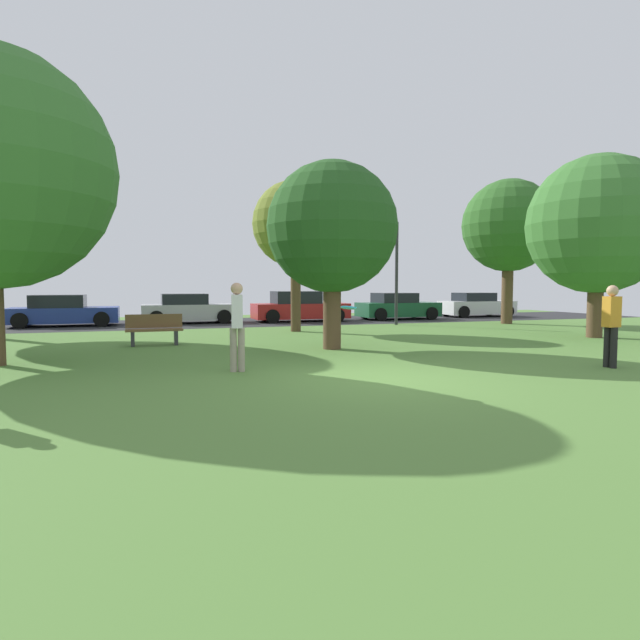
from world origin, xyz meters
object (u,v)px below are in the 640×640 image
(maple_tree_near, at_px, (509,226))
(person_bystander, at_px, (237,322))
(oak_tree_center, at_px, (332,228))
(oak_tree_right, at_px, (295,225))
(street_lamp_post, at_px, (397,274))
(maple_tree_far, at_px, (598,225))
(parked_car_silver, at_px, (188,309))
(parked_car_blue, at_px, (63,312))
(parked_car_green, at_px, (397,307))
(park_bench, at_px, (154,329))
(parked_car_white, at_px, (476,305))
(person_catcher, at_px, (611,322))
(parked_car_red, at_px, (299,308))
(frisbee_disc, at_px, (349,308))

(maple_tree_near, xyz_separation_m, person_bystander, (-13.93, -9.39, -3.39))
(oak_tree_center, bearing_deg, oak_tree_right, 83.99)
(maple_tree_near, bearing_deg, street_lamp_post, 168.63)
(maple_tree_far, relative_size, parked_car_silver, 1.44)
(parked_car_blue, bearing_deg, oak_tree_right, -33.11)
(parked_car_green, distance_m, park_bench, 14.72)
(maple_tree_near, relative_size, parked_car_white, 1.60)
(maple_tree_near, relative_size, street_lamp_post, 1.44)
(parked_car_silver, bearing_deg, maple_tree_far, -42.43)
(person_catcher, height_order, parked_car_white, person_catcher)
(parked_car_red, bearing_deg, parked_car_blue, 177.82)
(parked_car_blue, bearing_deg, person_bystander, -70.78)
(oak_tree_right, relative_size, oak_tree_center, 1.11)
(parked_car_blue, distance_m, parked_car_red, 10.42)
(person_bystander, xyz_separation_m, parked_car_silver, (0.24, 14.41, -0.38))
(oak_tree_center, bearing_deg, parked_car_white, 41.97)
(parked_car_white, xyz_separation_m, street_lamp_post, (-7.00, -4.03, 1.63))
(oak_tree_center, xyz_separation_m, parked_car_silver, (-2.89, 11.42, -2.66))
(oak_tree_right, xyz_separation_m, street_lamp_post, (5.14, 1.80, -1.76))
(person_bystander, height_order, parked_car_green, person_bystander)
(frisbee_disc, height_order, parked_car_silver, frisbee_disc)
(maple_tree_near, distance_m, parked_car_white, 6.60)
(parked_car_red, bearing_deg, person_catcher, -82.29)
(person_catcher, height_order, parked_car_blue, person_catcher)
(frisbee_disc, relative_size, parked_car_red, 0.08)
(oak_tree_right, distance_m, park_bench, 7.02)
(maple_tree_far, xyz_separation_m, oak_tree_right, (-8.83, 5.45, 0.27))
(parked_car_silver, bearing_deg, park_bench, -100.82)
(frisbee_disc, bearing_deg, maple_tree_near, 43.21)
(maple_tree_far, xyz_separation_m, frisbee_disc, (-11.05, -5.44, -2.37))
(parked_car_silver, relative_size, park_bench, 2.62)
(parked_car_blue, bearing_deg, park_bench, -68.25)
(parked_car_green, bearing_deg, person_catcher, -100.95)
(parked_car_green, height_order, parked_car_white, parked_car_green)
(person_catcher, distance_m, frisbee_disc, 6.10)
(frisbee_disc, bearing_deg, oak_tree_center, 72.84)
(park_bench, xyz_separation_m, street_lamp_post, (10.33, 4.93, 1.79))
(maple_tree_near, relative_size, oak_tree_center, 1.27)
(person_catcher, height_order, parked_car_green, person_catcher)
(oak_tree_right, height_order, maple_tree_near, maple_tree_near)
(frisbee_disc, distance_m, parked_car_red, 16.66)
(maple_tree_far, xyz_separation_m, maple_tree_near, (1.38, 6.24, 0.66))
(oak_tree_center, bearing_deg, street_lamp_post, 52.32)
(frisbee_disc, xyz_separation_m, parked_car_silver, (-1.27, 16.69, -0.74))
(parked_car_green, bearing_deg, frisbee_disc, -119.61)
(maple_tree_near, distance_m, street_lamp_post, 5.60)
(oak_tree_right, bearing_deg, parked_car_red, 72.04)
(maple_tree_near, bearing_deg, oak_tree_center, -149.34)
(maple_tree_near, distance_m, park_bench, 16.37)
(person_catcher, distance_m, parked_car_silver, 18.01)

